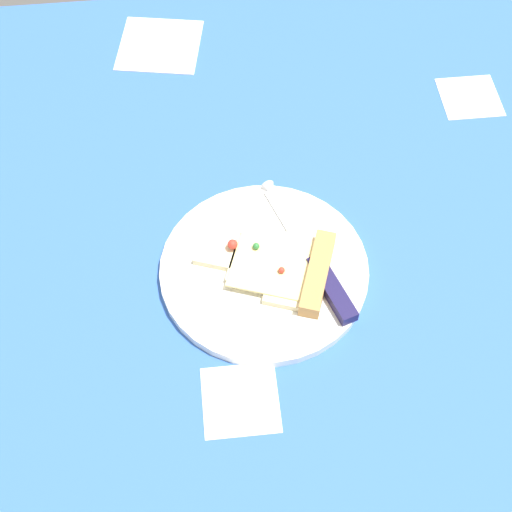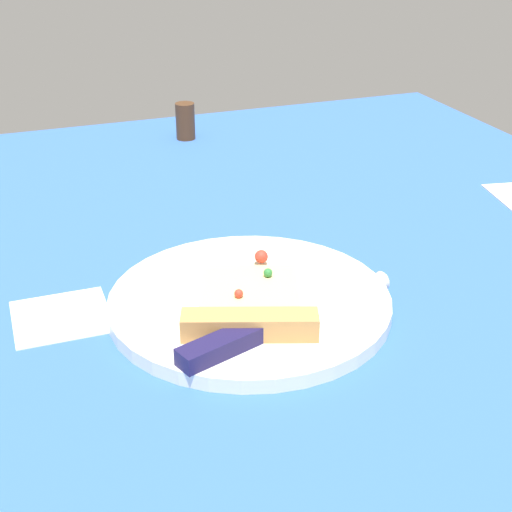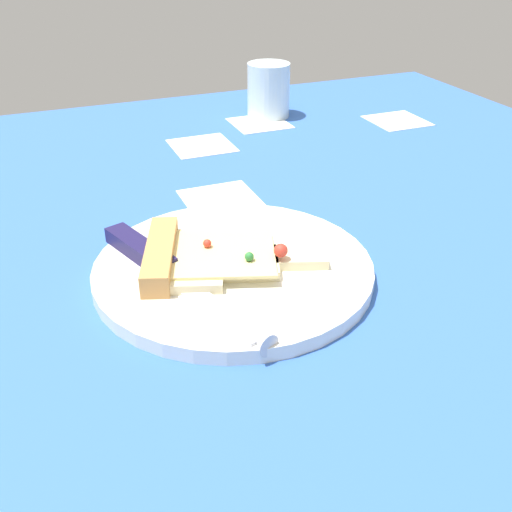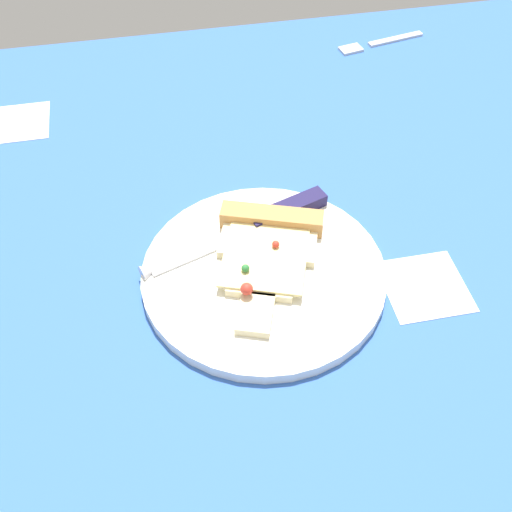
# 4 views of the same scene
# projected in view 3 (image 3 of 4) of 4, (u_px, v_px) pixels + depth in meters

# --- Properties ---
(ground_plane) EXTENTS (1.23, 1.23, 0.03)m
(ground_plane) POSITION_uv_depth(u_px,v_px,m) (266.00, 265.00, 0.65)
(ground_plane) COLOR #3360B7
(ground_plane) RESTS_ON ground
(plate) EXTENTS (0.27, 0.27, 0.01)m
(plate) POSITION_uv_depth(u_px,v_px,m) (233.00, 269.00, 0.59)
(plate) COLOR white
(plate) RESTS_ON ground_plane
(pizza_slice) EXTENTS (0.19, 0.14, 0.03)m
(pizza_slice) POSITION_uv_depth(u_px,v_px,m) (207.00, 257.00, 0.59)
(pizza_slice) COLOR beige
(pizza_slice) RESTS_ON plate
(knife) EXTENTS (0.10, 0.23, 0.02)m
(knife) POSITION_uv_depth(u_px,v_px,m) (166.00, 270.00, 0.57)
(knife) COLOR silver
(knife) RESTS_ON plate
(drinking_glass) EXTENTS (0.07, 0.07, 0.09)m
(drinking_glass) POSITION_uv_depth(u_px,v_px,m) (269.00, 90.00, 1.03)
(drinking_glass) COLOR silver
(drinking_glass) RESTS_ON ground_plane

